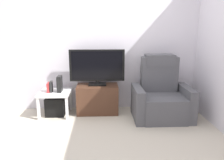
{
  "coord_description": "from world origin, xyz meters",
  "views": [
    {
      "loc": [
        0.06,
        -2.95,
        1.53
      ],
      "look_at": [
        0.22,
        0.5,
        0.7
      ],
      "focal_mm": 34.61,
      "sensor_mm": 36.0,
      "label": 1
    }
  ],
  "objects_px": {
    "tv_stand": "(98,99)",
    "book_leftmost": "(49,87)",
    "television": "(97,67)",
    "recliner_armchair": "(161,96)",
    "game_console": "(60,84)",
    "side_table": "(55,95)",
    "book_middle": "(51,87)",
    "subwoofer_box": "(56,106)"
  },
  "relations": [
    {
      "from": "book_leftmost",
      "to": "side_table",
      "type": "bearing_deg",
      "value": 11.31
    },
    {
      "from": "television",
      "to": "game_console",
      "type": "relative_size",
      "value": 3.48
    },
    {
      "from": "side_table",
      "to": "book_leftmost",
      "type": "height_order",
      "value": "book_leftmost"
    },
    {
      "from": "side_table",
      "to": "subwoofer_box",
      "type": "bearing_deg",
      "value": 135.0
    },
    {
      "from": "recliner_armchair",
      "to": "book_leftmost",
      "type": "distance_m",
      "value": 1.98
    },
    {
      "from": "book_middle",
      "to": "recliner_armchair",
      "type": "bearing_deg",
      "value": -5.1
    },
    {
      "from": "side_table",
      "to": "book_leftmost",
      "type": "xyz_separation_m",
      "value": [
        -0.1,
        -0.02,
        0.15
      ]
    },
    {
      "from": "television",
      "to": "tv_stand",
      "type": "bearing_deg",
      "value": -90.0
    },
    {
      "from": "recliner_armchair",
      "to": "game_console",
      "type": "xyz_separation_m",
      "value": [
        -1.78,
        0.2,
        0.2
      ]
    },
    {
      "from": "game_console",
      "to": "book_leftmost",
      "type": "bearing_deg",
      "value": -171.03
    },
    {
      "from": "television",
      "to": "game_console",
      "type": "bearing_deg",
      "value": -173.12
    },
    {
      "from": "television",
      "to": "side_table",
      "type": "height_order",
      "value": "television"
    },
    {
      "from": "subwoofer_box",
      "to": "recliner_armchair",
      "type": "bearing_deg",
      "value": -5.85
    },
    {
      "from": "television",
      "to": "side_table",
      "type": "distance_m",
      "value": 0.91
    },
    {
      "from": "subwoofer_box",
      "to": "book_middle",
      "type": "relative_size",
      "value": 1.69
    },
    {
      "from": "book_leftmost",
      "to": "book_middle",
      "type": "xyz_separation_m",
      "value": [
        0.05,
        0.0,
        0.01
      ]
    },
    {
      "from": "tv_stand",
      "to": "book_leftmost",
      "type": "distance_m",
      "value": 0.9
    },
    {
      "from": "recliner_armchair",
      "to": "game_console",
      "type": "relative_size",
      "value": 3.83
    },
    {
      "from": "tv_stand",
      "to": "side_table",
      "type": "xyz_separation_m",
      "value": [
        -0.76,
        -0.07,
        0.1
      ]
    },
    {
      "from": "side_table",
      "to": "book_middle",
      "type": "distance_m",
      "value": 0.17
    },
    {
      "from": "tv_stand",
      "to": "game_console",
      "type": "xyz_separation_m",
      "value": [
        -0.67,
        -0.06,
        0.31
      ]
    },
    {
      "from": "television",
      "to": "side_table",
      "type": "bearing_deg",
      "value": -173.19
    },
    {
      "from": "tv_stand",
      "to": "side_table",
      "type": "height_order",
      "value": "tv_stand"
    },
    {
      "from": "television",
      "to": "book_leftmost",
      "type": "xyz_separation_m",
      "value": [
        -0.86,
        -0.11,
        -0.35
      ]
    },
    {
      "from": "game_console",
      "to": "tv_stand",
      "type": "bearing_deg",
      "value": 5.26
    },
    {
      "from": "side_table",
      "to": "book_middle",
      "type": "relative_size",
      "value": 2.79
    },
    {
      "from": "side_table",
      "to": "book_leftmost",
      "type": "relative_size",
      "value": 3.19
    },
    {
      "from": "recliner_armchair",
      "to": "side_table",
      "type": "xyz_separation_m",
      "value": [
        -1.87,
        0.19,
        -0.01
      ]
    },
    {
      "from": "television",
      "to": "book_leftmost",
      "type": "bearing_deg",
      "value": -172.66
    },
    {
      "from": "book_middle",
      "to": "game_console",
      "type": "xyz_separation_m",
      "value": [
        0.14,
        0.03,
        0.04
      ]
    },
    {
      "from": "tv_stand",
      "to": "subwoofer_box",
      "type": "bearing_deg",
      "value": -174.61
    },
    {
      "from": "recliner_armchair",
      "to": "book_leftmost",
      "type": "bearing_deg",
      "value": -175.62
    },
    {
      "from": "recliner_armchair",
      "to": "subwoofer_box",
      "type": "xyz_separation_m",
      "value": [
        -1.87,
        0.19,
        -0.21
      ]
    },
    {
      "from": "television",
      "to": "recliner_armchair",
      "type": "xyz_separation_m",
      "value": [
        1.11,
        -0.28,
        -0.49
      ]
    },
    {
      "from": "tv_stand",
      "to": "television",
      "type": "bearing_deg",
      "value": 90.0
    },
    {
      "from": "side_table",
      "to": "game_console",
      "type": "distance_m",
      "value": 0.23
    },
    {
      "from": "tv_stand",
      "to": "television",
      "type": "height_order",
      "value": "television"
    },
    {
      "from": "tv_stand",
      "to": "subwoofer_box",
      "type": "height_order",
      "value": "tv_stand"
    },
    {
      "from": "book_leftmost",
      "to": "game_console",
      "type": "relative_size",
      "value": 0.6
    },
    {
      "from": "recliner_armchair",
      "to": "side_table",
      "type": "distance_m",
      "value": 1.88
    },
    {
      "from": "book_leftmost",
      "to": "game_console",
      "type": "bearing_deg",
      "value": 8.97
    },
    {
      "from": "subwoofer_box",
      "to": "game_console",
      "type": "relative_size",
      "value": 1.16
    }
  ]
}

